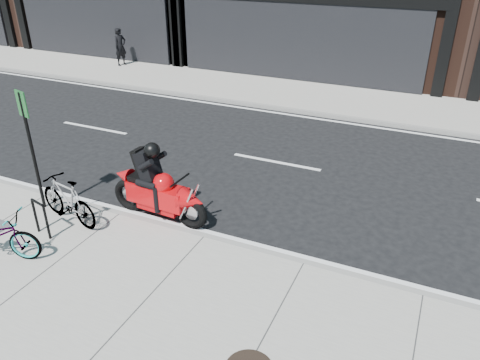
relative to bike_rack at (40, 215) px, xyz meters
The scene contains 8 objects.
ground 4.32m from the bike_rack, 48.51° to the left, with size 120.00×120.00×0.00m, color black.
sidewalk_near 3.39m from the bike_rack, 32.28° to the right, with size 60.00×6.00×0.13m, color gray.
sidewalk_far 11.33m from the bike_rack, 75.48° to the left, with size 60.00×3.50×0.13m, color gray.
bike_rack is the anchor object (origin of this frame).
bicycle_rear 0.62m from the bike_rack, 78.65° to the left, with size 0.46×1.62×0.97m, color gray.
motorcycle 2.33m from the bike_rack, 43.62° to the left, with size 2.30×0.59×1.72m.
pedestrian 13.69m from the bike_rack, 120.85° to the left, with size 0.59×0.39×1.62m, color black.
sign_post 1.57m from the bike_rack, 134.80° to the left, with size 0.34×0.11×2.54m.
Camera 1 is at (3.72, -8.51, 5.23)m, focal length 35.00 mm.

